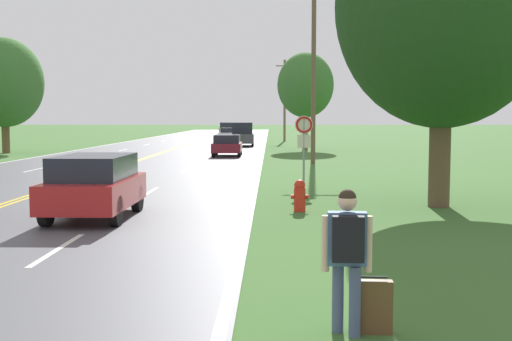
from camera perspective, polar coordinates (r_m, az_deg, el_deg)
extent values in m
cube|color=silver|center=(12.59, -17.18, -6.69)|extent=(0.12, 3.00, 0.00)
cube|color=silver|center=(21.22, -9.47, -1.94)|extent=(0.12, 3.00, 0.00)
cube|color=silver|center=(30.06, -6.27, 0.06)|extent=(0.12, 3.00, 0.00)
cube|color=silver|center=(38.98, -4.53, 1.15)|extent=(0.12, 3.00, 0.00)
cube|color=silver|center=(47.93, -3.44, 1.83)|extent=(0.12, 3.00, 0.00)
cube|color=silver|center=(56.89, -2.69, 2.30)|extent=(0.12, 3.00, 0.00)
cube|color=silver|center=(65.86, -2.15, 2.64)|extent=(0.12, 3.00, 0.00)
cube|color=silver|center=(74.84, -1.73, 2.89)|extent=(0.12, 3.00, 0.00)
cube|color=silver|center=(83.83, -1.41, 3.10)|extent=(0.12, 3.00, 0.00)
cube|color=silver|center=(92.82, -1.14, 3.26)|extent=(0.12, 3.00, 0.00)
cube|color=silver|center=(101.81, -0.93, 3.39)|extent=(0.12, 3.00, 0.00)
cube|color=silver|center=(110.80, -0.75, 3.51)|extent=(0.12, 3.00, 0.00)
cube|color=silver|center=(31.78, -19.02, 0.08)|extent=(0.12, 3.00, 0.00)
cube|color=silver|center=(40.32, -14.58, 1.13)|extent=(0.12, 3.00, 0.00)
cube|color=silver|center=(49.02, -11.71, 1.81)|extent=(0.12, 3.00, 0.00)
cube|color=silver|center=(57.82, -9.71, 2.27)|extent=(0.12, 3.00, 0.00)
cube|color=silver|center=(66.66, -8.23, 2.62)|extent=(0.12, 3.00, 0.00)
cube|color=silver|center=(75.55, -7.10, 2.88)|extent=(0.12, 3.00, 0.00)
cube|color=silver|center=(84.46, -6.21, 3.08)|extent=(0.12, 3.00, 0.00)
cube|color=silver|center=(93.39, -5.49, 3.25)|extent=(0.12, 3.00, 0.00)
cube|color=silver|center=(102.33, -4.89, 3.38)|extent=(0.12, 3.00, 0.00)
cube|color=silver|center=(111.28, -4.39, 3.50)|extent=(0.12, 3.00, 0.00)
cylinder|color=#475175|center=(7.56, 7.29, -11.14)|extent=(0.13, 0.13, 0.80)
cylinder|color=#475175|center=(7.42, 8.78, -11.47)|extent=(0.13, 0.13, 0.80)
cube|color=#4C6B93|center=(7.33, 8.09, -6.00)|extent=(0.44, 0.20, 0.60)
sphere|color=beige|center=(7.26, 8.13, -2.73)|extent=(0.22, 0.22, 0.22)
sphere|color=#2D2319|center=(7.25, 8.13, -2.43)|extent=(0.20, 0.20, 0.20)
cylinder|color=beige|center=(7.32, 6.20, -6.47)|extent=(0.09, 0.09, 0.64)
cylinder|color=beige|center=(7.36, 9.96, -6.46)|extent=(0.09, 0.09, 0.64)
cube|color=black|center=(7.15, 8.18, -6.03)|extent=(0.36, 0.19, 0.51)
cube|color=brown|center=(7.60, 10.40, -11.85)|extent=(0.43, 0.16, 0.61)
cylinder|color=black|center=(7.51, 10.44, -9.31)|extent=(0.30, 0.04, 0.02)
cylinder|color=red|center=(16.84, 3.90, -2.59)|extent=(0.31, 0.31, 0.63)
sphere|color=red|center=(16.80, 3.91, -1.31)|extent=(0.29, 0.29, 0.29)
cylinder|color=red|center=(16.84, 4.57, -2.35)|extent=(0.08, 0.11, 0.11)
cylinder|color=red|center=(16.82, 3.25, -2.35)|extent=(0.08, 0.11, 0.11)
cylinder|color=gray|center=(21.53, 4.27, 1.47)|extent=(0.07, 0.07, 2.46)
cylinder|color=silver|center=(21.48, 4.29, 4.08)|extent=(0.60, 0.02, 0.60)
torus|color=red|center=(21.46, 4.29, 4.08)|extent=(0.55, 0.07, 0.55)
cube|color=silver|center=(21.49, 4.28, 2.61)|extent=(0.44, 0.02, 0.44)
cylinder|color=brown|center=(33.97, 5.14, 8.98)|extent=(0.24, 0.24, 9.94)
cylinder|color=brown|center=(65.49, 2.56, 6.21)|extent=(0.24, 0.24, 8.23)
cube|color=brown|center=(65.67, 2.57, 9.28)|extent=(1.80, 0.12, 0.10)
cylinder|color=brown|center=(48.28, 4.40, 3.65)|extent=(0.42, 0.42, 3.06)
ellipsoid|color=#386B2D|center=(48.33, 4.42, 7.59)|extent=(4.20, 4.20, 4.83)
cylinder|color=brown|center=(18.27, 16.02, 1.60)|extent=(0.58, 0.58, 3.04)
ellipsoid|color=#1E4219|center=(18.50, 16.31, 14.04)|extent=(5.82, 5.82, 6.69)
cylinder|color=brown|center=(47.09, -21.36, 3.01)|extent=(0.53, 0.53, 2.57)
ellipsoid|color=#386B2D|center=(47.14, -21.49, 7.30)|extent=(5.27, 5.27, 6.06)
cylinder|color=black|center=(14.80, -12.36, -3.56)|extent=(0.20, 0.70, 0.70)
cylinder|color=black|center=(15.26, -18.17, -3.45)|extent=(0.20, 0.70, 0.70)
cylinder|color=black|center=(17.03, -10.51, -2.45)|extent=(0.20, 0.70, 0.70)
cylinder|color=black|center=(17.43, -15.63, -2.38)|extent=(0.20, 0.70, 0.70)
cube|color=#A81E1E|center=(16.07, -14.15, -1.88)|extent=(1.80, 3.72, 0.66)
cube|color=#1E232D|center=(16.01, -14.19, 0.31)|extent=(1.58, 2.61, 0.57)
cylinder|color=black|center=(39.28, -1.50, 1.64)|extent=(0.21, 0.65, 0.65)
cylinder|color=black|center=(39.37, -3.81, 1.64)|extent=(0.21, 0.65, 0.65)
cylinder|color=black|center=(41.59, -1.39, 1.82)|extent=(0.21, 0.65, 0.65)
cylinder|color=black|center=(41.68, -3.57, 1.82)|extent=(0.21, 0.65, 0.65)
cube|color=maroon|center=(40.46, -2.57, 2.08)|extent=(1.83, 3.76, 0.56)
cube|color=#1E232D|center=(40.44, -2.57, 2.83)|extent=(1.60, 2.64, 0.51)
cylinder|color=black|center=(53.34, -0.30, 2.45)|extent=(0.22, 0.62, 0.62)
cylinder|color=black|center=(53.37, -2.15, 2.45)|extent=(0.22, 0.62, 0.62)
cylinder|color=black|center=(55.95, -0.30, 2.56)|extent=(0.22, 0.62, 0.62)
cylinder|color=black|center=(55.98, -2.06, 2.56)|extent=(0.22, 0.62, 0.62)
cube|color=#47474C|center=(54.64, -1.20, 2.89)|extent=(2.03, 4.27, 0.79)
cube|color=#1E232D|center=(54.62, -1.21, 3.80)|extent=(1.77, 3.00, 0.94)
cylinder|color=black|center=(60.89, -1.80, 2.75)|extent=(0.23, 0.65, 0.64)
cylinder|color=black|center=(61.05, -3.21, 2.75)|extent=(0.23, 0.65, 0.64)
cylinder|color=black|center=(63.42, -1.58, 2.83)|extent=(0.23, 0.65, 0.64)
cylinder|color=black|center=(63.57, -2.94, 2.83)|extent=(0.23, 0.65, 0.64)
cube|color=silver|center=(62.22, -2.38, 3.08)|extent=(1.87, 4.17, 0.68)
cube|color=#1E232D|center=(62.37, -2.37, 3.60)|extent=(1.60, 2.32, 0.45)
cylinder|color=black|center=(77.22, -2.09, 3.23)|extent=(0.21, 0.79, 0.78)
cylinder|color=black|center=(77.35, -3.21, 3.23)|extent=(0.21, 0.79, 0.78)
cylinder|color=black|center=(79.75, -1.96, 3.28)|extent=(0.21, 0.79, 0.78)
cylinder|color=black|center=(79.87, -3.04, 3.28)|extent=(0.21, 0.79, 0.78)
cube|color=#C1B28E|center=(78.54, -2.57, 3.53)|extent=(1.78, 4.12, 0.82)
cube|color=#1E232D|center=(78.52, -2.58, 4.05)|extent=(1.55, 2.89, 0.60)
cylinder|color=black|center=(82.83, -2.13, 3.34)|extent=(0.22, 0.79, 0.78)
cylinder|color=black|center=(82.98, -3.20, 3.34)|extent=(0.22, 0.79, 0.78)
cylinder|color=black|center=(85.46, -1.97, 3.38)|extent=(0.22, 0.79, 0.78)
cylinder|color=black|center=(85.61, -3.01, 3.38)|extent=(0.22, 0.79, 0.78)
cube|color=navy|center=(84.21, -2.58, 3.59)|extent=(1.87, 4.31, 0.76)
cube|color=#1E232D|center=(84.20, -2.58, 4.08)|extent=(1.63, 3.03, 0.67)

